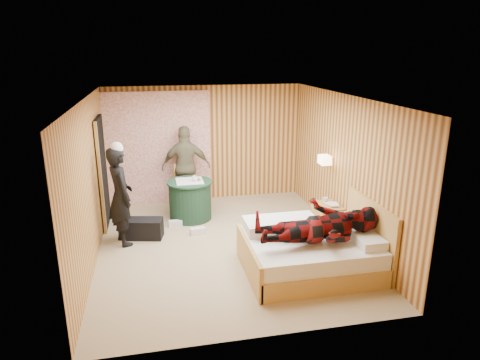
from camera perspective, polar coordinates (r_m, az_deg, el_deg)
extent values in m
cube|color=tan|center=(7.42, -1.98, -8.68)|extent=(4.20, 5.00, 0.01)
cube|color=white|center=(6.72, -2.19, 10.90)|extent=(4.20, 5.00, 0.01)
cube|color=#D9A553|center=(9.37, -4.68, 4.85)|extent=(4.20, 0.02, 2.50)
cube|color=#D9A553|center=(6.95, -19.41, -0.41)|extent=(0.02, 5.00, 2.50)
cube|color=#D9A553|center=(7.59, 13.75, 1.52)|extent=(0.02, 5.00, 2.50)
cube|color=white|center=(9.24, -10.79, 4.12)|extent=(2.20, 0.08, 2.40)
cube|color=black|center=(8.34, -17.84, 0.95)|extent=(0.06, 0.90, 2.05)
cylinder|color=gold|center=(7.93, 11.75, 2.68)|extent=(0.18, 0.04, 0.04)
cube|color=#FFDFB2|center=(7.90, 11.22, 2.66)|extent=(0.18, 0.24, 0.16)
cube|color=tan|center=(6.66, 9.22, -10.68)|extent=(1.89, 1.51, 0.28)
cube|color=white|center=(6.55, 9.33, -8.67)|extent=(1.83, 1.45, 0.24)
cube|color=tan|center=(6.36, 1.15, -10.65)|extent=(0.06, 1.51, 0.53)
cube|color=tan|center=(6.89, 16.91, -6.82)|extent=(0.06, 1.51, 1.04)
cube|color=silver|center=(6.47, 16.70, -7.73)|extent=(0.36, 0.52, 0.13)
cube|color=silver|center=(7.05, 13.99, -5.41)|extent=(0.36, 0.52, 0.13)
cube|color=white|center=(6.73, 5.48, -5.90)|extent=(1.13, 0.57, 0.17)
cube|color=tan|center=(7.89, 11.50, -5.16)|extent=(0.41, 0.56, 0.56)
cube|color=tan|center=(7.83, 11.58, -3.95)|extent=(0.43, 0.58, 0.03)
cylinder|color=#1D3F2A|center=(8.46, -6.65, -2.73)|extent=(0.82, 0.82, 0.75)
cylinder|color=#1D3F2A|center=(8.34, -6.74, -0.28)|extent=(0.88, 0.88, 0.03)
cube|color=silver|center=(8.33, -6.74, -0.13)|extent=(0.67, 0.67, 0.01)
cube|color=tan|center=(9.01, -7.03, -0.98)|extent=(0.54, 0.54, 0.05)
cube|color=tan|center=(9.11, -7.58, 0.83)|extent=(0.41, 0.18, 0.46)
cylinder|color=tan|center=(8.88, -7.53, -2.89)|extent=(0.04, 0.04, 0.43)
cylinder|color=tan|center=(9.30, -6.46, -1.91)|extent=(0.04, 0.04, 0.43)
cube|color=tan|center=(8.49, -6.68, -2.48)|extent=(0.45, 0.45, 0.04)
cube|color=tan|center=(8.48, -5.66, -0.92)|extent=(0.12, 0.37, 0.41)
cylinder|color=tan|center=(8.66, -7.90, -3.61)|extent=(0.04, 0.04, 0.38)
cylinder|color=tan|center=(8.48, -5.34, -3.97)|extent=(0.04, 0.04, 0.38)
cube|color=black|center=(7.81, -12.57, -6.34)|extent=(0.67, 0.45, 0.35)
cube|color=silver|center=(8.24, -8.60, -5.73)|extent=(0.26, 0.12, 0.11)
cube|color=silver|center=(7.85, -5.67, -6.78)|extent=(0.29, 0.15, 0.12)
imported|color=black|center=(7.46, -15.65, -2.10)|extent=(0.59, 0.72, 1.70)
imported|color=#6B6547|center=(9.01, -7.19, 1.75)|extent=(1.04, 0.50, 1.72)
imported|color=#5E0909|center=(6.18, 10.66, -4.80)|extent=(0.86, 0.67, 1.77)
imported|color=silver|center=(7.75, 11.77, -3.30)|extent=(0.24, 0.27, 0.02)
imported|color=silver|center=(7.74, 11.78, -3.16)|extent=(0.21, 0.26, 0.02)
imported|color=silver|center=(7.89, 11.27, -2.62)|extent=(0.11, 0.11, 0.09)
imported|color=silver|center=(8.28, -6.04, 0.17)|extent=(0.15, 0.15, 0.10)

